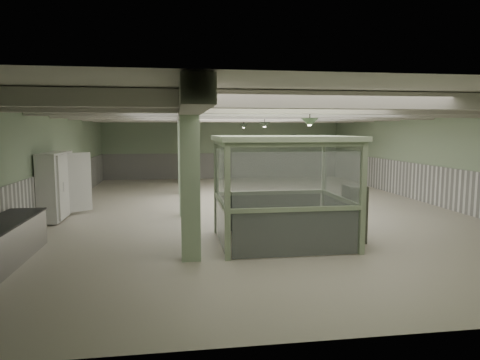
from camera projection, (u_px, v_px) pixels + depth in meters
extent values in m
plane|color=beige|center=(254.00, 208.00, 15.79)|extent=(20.00, 20.00, 0.00)
cube|color=white|center=(254.00, 109.00, 15.37)|extent=(14.00, 20.00, 0.02)
cube|color=#90A684|center=(224.00, 148.00, 25.40)|extent=(14.00, 0.02, 3.60)
cube|color=#90A684|center=(386.00, 209.00, 5.75)|extent=(14.00, 0.02, 3.60)
cube|color=#90A684|center=(52.00, 161.00, 14.55)|extent=(0.02, 20.00, 3.60)
cube|color=#90A684|center=(431.00, 158.00, 16.60)|extent=(0.02, 20.00, 3.60)
cube|color=white|center=(54.00, 192.00, 14.68)|extent=(0.05, 19.90, 1.50)
cube|color=white|center=(429.00, 184.00, 16.72)|extent=(0.05, 19.90, 1.50)
cube|color=white|center=(224.00, 166.00, 25.50)|extent=(13.90, 0.05, 1.50)
cube|color=beige|center=(184.00, 115.00, 15.03)|extent=(0.45, 19.90, 0.40)
cube|color=beige|center=(325.00, 100.00, 8.02)|extent=(13.90, 0.35, 0.32)
cube|color=beige|center=(290.00, 107.00, 10.48)|extent=(13.90, 0.35, 0.32)
cube|color=beige|center=(269.00, 112.00, 12.93)|extent=(13.90, 0.35, 0.32)
cube|color=beige|center=(254.00, 115.00, 15.39)|extent=(13.90, 0.35, 0.32)
cube|color=beige|center=(243.00, 117.00, 17.84)|extent=(13.90, 0.35, 0.32)
cube|color=beige|center=(235.00, 118.00, 20.30)|extent=(13.90, 0.35, 0.32)
cube|color=beige|center=(229.00, 120.00, 22.76)|extent=(13.90, 0.35, 0.32)
cube|color=#B0CDA5|center=(190.00, 179.00, 9.32)|extent=(0.42, 0.42, 3.60)
cube|color=#B0CDA5|center=(185.00, 162.00, 14.23)|extent=(0.42, 0.42, 3.60)
cube|color=#B0CDA5|center=(183.00, 154.00, 19.14)|extent=(0.42, 0.42, 3.60)
cube|color=#B0CDA5|center=(182.00, 150.00, 23.07)|extent=(0.42, 0.42, 3.60)
cone|color=#344332|center=(310.00, 123.00, 10.59)|extent=(0.44, 0.44, 0.22)
cone|color=#344332|center=(265.00, 125.00, 16.00)|extent=(0.44, 0.44, 0.22)
cone|color=#344332|center=(244.00, 126.00, 20.91)|extent=(0.44, 0.44, 0.22)
cube|color=white|center=(56.00, 186.00, 13.79)|extent=(0.58, 2.30, 2.11)
cube|color=white|center=(62.00, 188.00, 13.32)|extent=(0.06, 0.86, 2.01)
cube|color=white|center=(75.00, 184.00, 14.47)|extent=(0.71, 0.58, 2.01)
cube|color=silver|center=(64.00, 188.00, 13.32)|extent=(0.02, 0.05, 0.30)
cube|color=silver|center=(72.00, 184.00, 14.36)|extent=(0.02, 0.05, 0.30)
cube|color=#A1B691|center=(227.00, 202.00, 9.30)|extent=(0.12, 0.12, 2.60)
cube|color=#A1B691|center=(216.00, 187.00, 11.86)|extent=(0.12, 0.12, 2.60)
cube|color=#A1B691|center=(363.00, 199.00, 9.76)|extent=(0.12, 0.12, 2.60)
cube|color=#A1B691|center=(324.00, 185.00, 12.32)|extent=(0.12, 0.12, 2.60)
cube|color=#A1B691|center=(283.00, 138.00, 10.65)|extent=(3.37, 2.85, 0.12)
cube|color=silver|center=(296.00, 233.00, 9.62)|extent=(2.92, 0.06, 1.05)
cube|color=silver|center=(297.00, 179.00, 9.48)|extent=(2.92, 0.06, 1.22)
cube|color=silver|center=(271.00, 212.00, 12.17)|extent=(2.92, 0.06, 1.05)
cube|color=silver|center=(271.00, 169.00, 12.03)|extent=(2.92, 0.06, 1.22)
cube|color=silver|center=(221.00, 223.00, 10.67)|extent=(0.06, 2.40, 1.05)
cube|color=silver|center=(221.00, 174.00, 10.52)|extent=(0.06, 2.40, 1.22)
cube|color=silver|center=(340.00, 219.00, 11.13)|extent=(0.06, 2.40, 1.05)
cube|color=silver|center=(342.00, 172.00, 10.98)|extent=(0.06, 2.40, 1.22)
cube|color=#525546|center=(354.00, 213.00, 11.00)|extent=(0.51, 0.70, 1.46)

